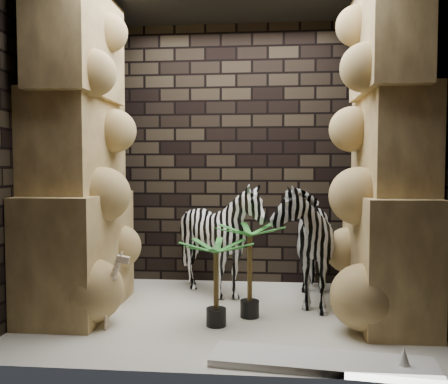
# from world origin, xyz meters

# --- Properties ---
(floor) EXTENTS (3.50, 3.50, 0.00)m
(floor) POSITION_xyz_m (0.00, 0.00, 0.00)
(floor) COLOR beige
(floor) RESTS_ON ground
(wall_back) EXTENTS (3.50, 0.00, 3.50)m
(wall_back) POSITION_xyz_m (0.00, 1.25, 1.50)
(wall_back) COLOR black
(wall_back) RESTS_ON ground
(wall_front) EXTENTS (3.50, 0.00, 3.50)m
(wall_front) POSITION_xyz_m (0.00, -1.25, 1.50)
(wall_front) COLOR black
(wall_front) RESTS_ON ground
(wall_left) EXTENTS (0.00, 3.00, 3.00)m
(wall_left) POSITION_xyz_m (-1.75, 0.00, 1.50)
(wall_left) COLOR black
(wall_left) RESTS_ON ground
(wall_right) EXTENTS (0.00, 3.00, 3.00)m
(wall_right) POSITION_xyz_m (1.75, 0.00, 1.50)
(wall_right) COLOR black
(wall_right) RESTS_ON ground
(rock_pillar_left) EXTENTS (0.68, 1.30, 3.00)m
(rock_pillar_left) POSITION_xyz_m (-1.40, 0.00, 1.50)
(rock_pillar_left) COLOR #D9BA75
(rock_pillar_left) RESTS_ON floor
(rock_pillar_right) EXTENTS (0.58, 1.25, 3.00)m
(rock_pillar_right) POSITION_xyz_m (1.42, 0.00, 1.50)
(rock_pillar_right) COLOR #D9BA75
(rock_pillar_right) RESTS_ON floor
(zebra_right) EXTENTS (0.66, 1.20, 1.41)m
(zebra_right) POSITION_xyz_m (0.72, 0.49, 0.70)
(zebra_right) COLOR white
(zebra_right) RESTS_ON floor
(zebra_left) EXTENTS (0.99, 1.21, 1.08)m
(zebra_left) POSITION_xyz_m (-0.12, 0.59, 0.54)
(zebra_left) COLOR white
(zebra_left) RESTS_ON floor
(giraffe_toy) EXTENTS (0.35, 0.14, 0.67)m
(giraffe_toy) POSITION_xyz_m (-1.05, -0.49, 0.33)
(giraffe_toy) COLOR beige
(giraffe_toy) RESTS_ON floor
(palm_front) EXTENTS (0.36, 0.36, 0.85)m
(palm_front) POSITION_xyz_m (0.21, -0.06, 0.42)
(palm_front) COLOR #1E6916
(palm_front) RESTS_ON floor
(palm_back) EXTENTS (0.36, 0.36, 0.74)m
(palm_back) POSITION_xyz_m (-0.07, -0.32, 0.37)
(palm_back) COLOR #1E6916
(palm_back) RESTS_ON floor
(surfboard) EXTENTS (1.54, 0.54, 0.05)m
(surfboard) POSITION_xyz_m (0.73, -1.05, 0.03)
(surfboard) COLOR white
(surfboard) RESTS_ON floor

